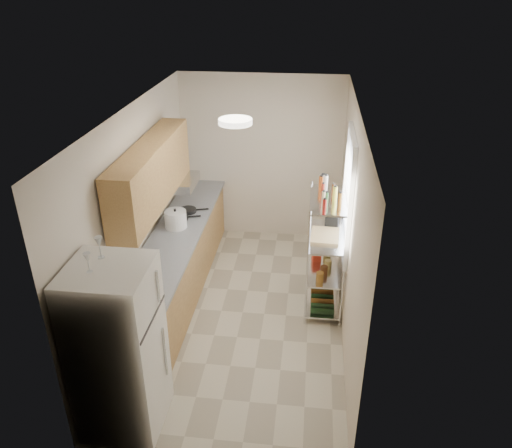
{
  "coord_description": "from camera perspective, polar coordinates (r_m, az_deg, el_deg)",
  "views": [
    {
      "loc": [
        0.77,
        -5.12,
        3.91
      ],
      "look_at": [
        0.14,
        0.25,
        1.15
      ],
      "focal_mm": 35.0,
      "sensor_mm": 36.0,
      "label": 1
    }
  ],
  "objects": [
    {
      "name": "wine_glass_b",
      "position": [
        4.26,
        -18.64,
        -4.2
      ],
      "size": [
        0.06,
        0.06,
        0.18
      ],
      "primitive_type": null,
      "color": "silver",
      "rests_on": "refrigerator"
    },
    {
      "name": "cutting_board",
      "position": [
        6.14,
        7.88,
        -1.32
      ],
      "size": [
        0.36,
        0.45,
        0.03
      ],
      "primitive_type": "cube",
      "rotation": [
        0.0,
        0.0,
        -0.05
      ],
      "color": "tan",
      "rests_on": "bakers_rack"
    },
    {
      "name": "upper_cabinets",
      "position": [
        5.92,
        -11.82,
        5.62
      ],
      "size": [
        0.33,
        2.2,
        0.72
      ],
      "primitive_type": "cube",
      "color": "tan",
      "rests_on": "room"
    },
    {
      "name": "frying_pan_small",
      "position": [
        7.02,
        -7.78,
        1.56
      ],
      "size": [
        0.29,
        0.29,
        0.05
      ],
      "primitive_type": "cylinder",
      "rotation": [
        0.0,
        0.0,
        0.28
      ],
      "color": "black",
      "rests_on": "counter_run"
    },
    {
      "name": "range_hood",
      "position": [
        6.77,
        -9.04,
        4.78
      ],
      "size": [
        0.5,
        0.6,
        0.12
      ],
      "primitive_type": "cube",
      "color": "#B7BABC",
      "rests_on": "room"
    },
    {
      "name": "counter_run",
      "position": [
        6.76,
        -8.8,
        -4.1
      ],
      "size": [
        0.63,
        3.51,
        0.9
      ],
      "color": "tan",
      "rests_on": "ground"
    },
    {
      "name": "window",
      "position": [
        5.98,
        10.49,
        3.27
      ],
      "size": [
        0.06,
        1.0,
        1.46
      ],
      "primitive_type": "cube",
      "color": "white",
      "rests_on": "room"
    },
    {
      "name": "ceiling_dome",
      "position": [
        5.07,
        -2.37,
        11.63
      ],
      "size": [
        0.34,
        0.34,
        0.05
      ],
      "primitive_type": "cylinder",
      "color": "white",
      "rests_on": "room"
    },
    {
      "name": "bakers_rack",
      "position": [
        6.11,
        8.12,
        -0.61
      ],
      "size": [
        0.45,
        0.9,
        1.73
      ],
      "color": "silver",
      "rests_on": "ground"
    },
    {
      "name": "espresso_machine",
      "position": [
        6.39,
        8.76,
        1.11
      ],
      "size": [
        0.2,
        0.27,
        0.29
      ],
      "primitive_type": "cube",
      "rotation": [
        0.0,
        0.0,
        -0.13
      ],
      "color": "black",
      "rests_on": "bakers_rack"
    },
    {
      "name": "storage_bag",
      "position": [
        6.5,
        6.93,
        -3.38
      ],
      "size": [
        0.13,
        0.16,
        0.17
      ],
      "primitive_type": "cube",
      "rotation": [
        0.0,
        0.0,
        0.14
      ],
      "color": "#AA2714",
      "rests_on": "bakers_rack"
    },
    {
      "name": "room",
      "position": [
        5.8,
        -1.68,
        0.25
      ],
      "size": [
        2.52,
        4.42,
        2.62
      ],
      "color": "#C0B59B",
      "rests_on": "ground"
    },
    {
      "name": "wine_glass_a",
      "position": [
        4.43,
        -17.44,
        -2.57
      ],
      "size": [
        0.07,
        0.07,
        0.2
      ],
      "primitive_type": null,
      "color": "silver",
      "rests_on": "refrigerator"
    },
    {
      "name": "rice_cooker",
      "position": [
        6.58,
        -9.17,
        0.55
      ],
      "size": [
        0.29,
        0.29,
        0.23
      ],
      "primitive_type": "cylinder",
      "color": "white",
      "rests_on": "counter_run"
    },
    {
      "name": "frying_pan_large",
      "position": [
        6.83,
        -8.92,
        0.74
      ],
      "size": [
        0.34,
        0.34,
        0.05
      ],
      "primitive_type": "cylinder",
      "rotation": [
        0.0,
        0.0,
        0.29
      ],
      "color": "black",
      "rests_on": "counter_run"
    },
    {
      "name": "refrigerator",
      "position": [
        4.8,
        -15.44,
        -13.62
      ],
      "size": [
        0.71,
        0.71,
        1.72
      ],
      "primitive_type": "cube",
      "color": "white",
      "rests_on": "ground"
    }
  ]
}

